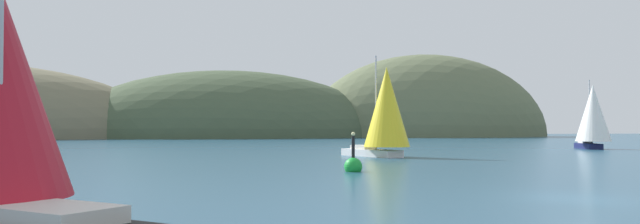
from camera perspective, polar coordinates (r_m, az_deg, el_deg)
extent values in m
plane|color=navy|center=(24.86, 22.99, -7.53)|extent=(360.00, 360.00, 0.00)
ellipsoid|color=#425138|center=(155.62, -8.38, -2.39)|extent=(83.52, 44.00, 33.95)
ellipsoid|color=#5B6647|center=(171.76, 10.15, -2.28)|extent=(70.58, 44.00, 45.72)
cube|color=#191E4C|center=(81.91, 23.92, -2.94)|extent=(3.55, 5.84, 0.66)
cube|color=beige|center=(82.85, 23.69, -2.57)|extent=(1.81, 2.13, 0.36)
cylinder|color=#B2B2B7|center=(81.36, 24.01, 0.03)|extent=(0.14, 0.14, 7.82)
cone|color=white|center=(80.19, 24.30, -0.09)|extent=(5.29, 5.29, 6.83)
cube|color=white|center=(55.69, 4.85, -3.85)|extent=(3.94, 6.91, 0.64)
cube|color=beige|center=(56.59, 4.07, -3.31)|extent=(2.03, 2.48, 0.36)
cylinder|color=#B2B2B7|center=(55.17, 5.28, 0.90)|extent=(0.14, 0.14, 8.54)
cone|color=yellow|center=(54.04, 6.29, 0.49)|extent=(5.20, 5.20, 7.09)
cube|color=beige|center=(13.74, -23.37, -8.86)|extent=(2.87, 2.89, 0.36)
cylinder|color=#B2B2B7|center=(15.54, -27.86, 7.72)|extent=(0.14, 0.14, 8.82)
sphere|color=green|center=(36.64, 3.14, -5.15)|extent=(1.10, 1.10, 1.10)
cylinder|color=black|center=(36.59, 3.14, -3.52)|extent=(0.20, 0.20, 1.60)
sphere|color=#F2EA99|center=(36.57, 3.14, -2.08)|extent=(0.24, 0.24, 0.24)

